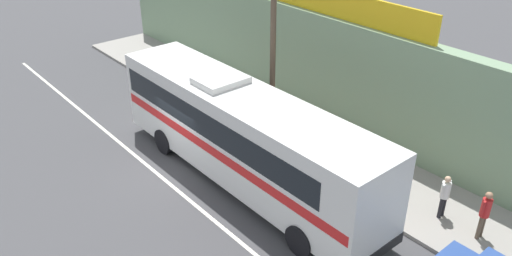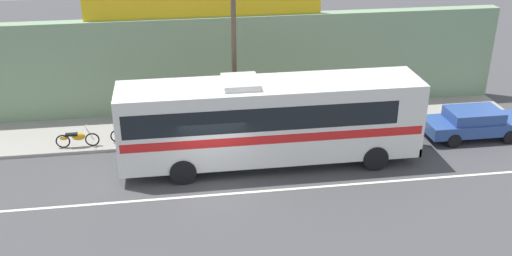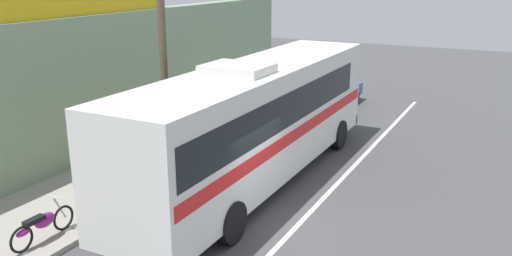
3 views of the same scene
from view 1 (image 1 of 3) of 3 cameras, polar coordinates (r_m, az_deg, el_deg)
ground_plane at (r=20.10m, az=-8.95°, el=-4.29°), size 70.00×70.00×0.00m
sidewalk_slab at (r=22.73m, az=2.14°, el=0.43°), size 30.00×3.60×0.14m
storefront_facade at (r=23.13m, az=6.22°, el=7.15°), size 30.00×0.70×4.80m
road_center_stripe at (r=19.78m, az=-10.91°, el=-5.07°), size 30.00×0.14×0.01m
intercity_bus at (r=18.04m, az=-1.65°, el=-0.38°), size 12.16×2.60×3.78m
utility_pole at (r=19.32m, az=1.90°, el=8.88°), size 1.60×0.22×8.02m
motorcycle_red at (r=24.22m, az=-5.22°, el=3.49°), size 1.84×0.56×0.94m
motorcycle_purple at (r=25.88m, az=-8.53°, el=4.99°), size 1.86×0.56×0.94m
pedestrian_by_curb at (r=17.71m, az=20.34°, el=-6.89°), size 0.30×0.48×1.57m
pedestrian_far_right at (r=17.22m, az=24.20°, el=-8.50°), size 0.30×0.48×1.71m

